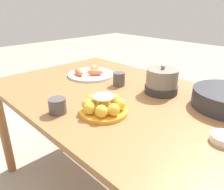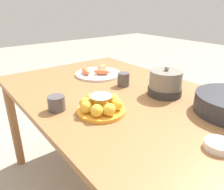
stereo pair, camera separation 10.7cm
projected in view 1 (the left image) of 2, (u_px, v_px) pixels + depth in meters
The scene contains 7 objects.
dining_table at pixel (119, 107), 1.22m from camera, with size 1.50×0.95×0.71m.
cake_plate at pixel (103, 106), 0.97m from camera, with size 0.22×0.22×0.09m.
sauce_bowl at pixel (224, 138), 0.77m from camera, with size 0.10×0.10×0.03m.
seafood_platter at pixel (91, 73), 1.49m from camera, with size 0.31×0.31×0.06m.
cup_near at pixel (57, 106), 0.97m from camera, with size 0.08×0.08×0.07m.
cup_far at pixel (119, 79), 1.30m from camera, with size 0.07×0.07×0.08m.
warming_pot at pixel (162, 81), 1.18m from camera, with size 0.18×0.18×0.16m.
Camera 1 is at (0.76, -0.79, 1.16)m, focal length 35.00 mm.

